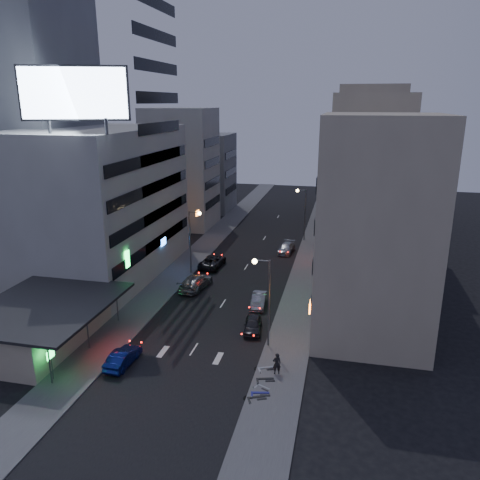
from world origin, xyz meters
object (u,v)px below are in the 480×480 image
(road_car_blue, at_px, (123,357))
(road_car_silver, at_px, (196,282))
(scooter_blue, at_px, (270,385))
(parked_car_right_near, at_px, (253,325))
(scooter_silver_a, at_px, (271,383))
(parked_car_right_mid, at_px, (259,300))
(parked_car_left, at_px, (213,261))
(parked_car_right_far, at_px, (286,248))
(person, at_px, (277,364))
(scooter_black_a, at_px, (265,388))
(scooter_black_b, at_px, (274,371))
(scooter_silver_b, at_px, (274,359))

(road_car_blue, distance_m, road_car_silver, 17.13)
(road_car_silver, distance_m, scooter_blue, 21.78)
(parked_car_right_near, height_order, scooter_blue, scooter_blue)
(scooter_silver_a, bearing_deg, parked_car_right_mid, 38.47)
(parked_car_left, bearing_deg, road_car_blue, 91.12)
(parked_car_right_far, distance_m, scooter_blue, 34.40)
(parked_car_right_mid, height_order, road_car_blue, road_car_blue)
(parked_car_right_near, distance_m, scooter_blue, 9.94)
(person, xyz_separation_m, scooter_silver_a, (-0.12, -2.14, -0.39))
(parked_car_right_near, xyz_separation_m, parked_car_left, (-8.75, 16.60, 0.09))
(scooter_black_a, xyz_separation_m, scooter_blue, (0.29, 0.45, 0.02))
(scooter_black_a, bearing_deg, scooter_black_b, -31.52)
(scooter_silver_a, bearing_deg, scooter_blue, -157.01)
(road_car_silver, bearing_deg, parked_car_left, -81.81)
(scooter_silver_b, bearing_deg, scooter_black_a, 155.43)
(scooter_silver_a, height_order, scooter_silver_b, scooter_silver_b)
(parked_car_right_near, bearing_deg, scooter_black_a, -81.38)
(person, distance_m, scooter_black_b, 0.69)
(parked_car_right_far, relative_size, road_car_silver, 0.81)
(scooter_silver_a, bearing_deg, parked_car_right_near, 43.91)
(scooter_silver_a, bearing_deg, road_car_silver, 57.70)
(parked_car_right_mid, xyz_separation_m, scooter_black_b, (3.69, -13.22, 0.08))
(scooter_silver_a, xyz_separation_m, scooter_blue, (-0.01, -0.42, 0.12))
(scooter_silver_a, distance_m, scooter_silver_b, 3.21)
(parked_car_left, bearing_deg, scooter_silver_b, 119.88)
(scooter_black_b, height_order, scooter_silver_b, scooter_black_b)
(parked_car_right_near, height_order, parked_car_right_mid, parked_car_right_near)
(parked_car_left, relative_size, road_car_silver, 0.95)
(scooter_silver_a, distance_m, scooter_black_b, 1.53)
(road_car_silver, relative_size, person, 3.19)
(parked_car_right_far, bearing_deg, scooter_black_a, -80.16)
(parked_car_left, xyz_separation_m, scooter_silver_a, (11.94, -25.60, -0.13))
(parked_car_right_mid, relative_size, parked_car_right_far, 0.88)
(parked_car_right_far, bearing_deg, parked_car_left, -131.58)
(parked_car_right_mid, bearing_deg, parked_car_right_near, -89.39)
(parked_car_left, bearing_deg, parked_car_right_mid, 129.60)
(person, distance_m, scooter_silver_b, 1.16)
(parked_car_right_mid, xyz_separation_m, scooter_blue, (3.68, -15.16, 0.08))
(parked_car_left, distance_m, scooter_blue, 28.62)
(parked_car_right_near, height_order, person, person)
(parked_car_left, height_order, scooter_black_b, parked_car_left)
(road_car_silver, bearing_deg, scooter_silver_a, 130.18)
(parked_car_right_mid, relative_size, scooter_silver_b, 2.03)
(road_car_silver, relative_size, scooter_silver_b, 2.87)
(road_car_silver, bearing_deg, scooter_silver_b, 134.87)
(parked_car_right_near, bearing_deg, scooter_silver_b, -70.99)
(scooter_black_a, bearing_deg, road_car_blue, 57.86)
(person, distance_m, scooter_blue, 2.58)
(parked_car_right_mid, relative_size, person, 2.26)
(scooter_black_a, bearing_deg, parked_car_right_mid, -12.08)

